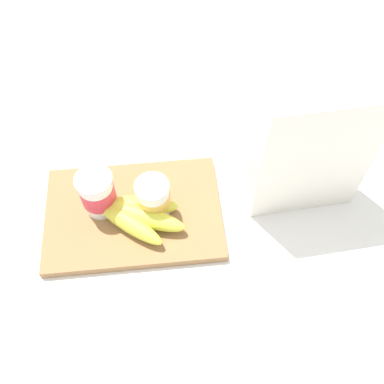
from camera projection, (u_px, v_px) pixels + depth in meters
ground_plane at (134, 216)px, 0.87m from camera, size 2.40×2.40×0.00m
cutting_board at (134, 213)px, 0.86m from camera, size 0.34×0.23×0.02m
cereal_box at (311, 151)px, 0.78m from camera, size 0.21×0.09×0.29m
yogurt_cup_front at (98, 193)px, 0.82m from camera, size 0.07×0.07×0.09m
yogurt_cup_back at (153, 196)px, 0.82m from camera, size 0.06×0.06×0.08m
banana_bunch at (137, 215)px, 0.83m from camera, size 0.18×0.13×0.04m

